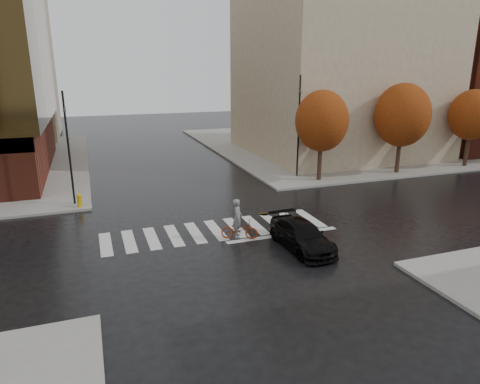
{
  "coord_description": "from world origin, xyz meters",
  "views": [
    {
      "loc": [
        -5.8,
        -19.5,
        8.15
      ],
      "look_at": [
        1.27,
        0.3,
        2.0
      ],
      "focal_mm": 32.0,
      "sensor_mm": 36.0,
      "label": 1
    }
  ],
  "objects_px": {
    "fire_hydrant": "(79,200)",
    "sedan": "(302,235)",
    "traffic_light_ne": "(299,120)",
    "traffic_light_nw": "(68,142)",
    "cyclist": "(239,225)"
  },
  "relations": [
    {
      "from": "cyclist",
      "to": "traffic_light_nw",
      "type": "xyz_separation_m",
      "value": [
        -7.69,
        8.3,
        3.22
      ]
    },
    {
      "from": "cyclist",
      "to": "fire_hydrant",
      "type": "bearing_deg",
      "value": 68.45
    },
    {
      "from": "sedan",
      "to": "traffic_light_ne",
      "type": "distance_m",
      "value": 13.92
    },
    {
      "from": "cyclist",
      "to": "traffic_light_ne",
      "type": "xyz_separation_m",
      "value": [
        8.26,
        10.0,
        3.73
      ]
    },
    {
      "from": "traffic_light_nw",
      "to": "traffic_light_ne",
      "type": "distance_m",
      "value": 16.05
    },
    {
      "from": "traffic_light_ne",
      "to": "fire_hydrant",
      "type": "distance_m",
      "value": 16.31
    },
    {
      "from": "sedan",
      "to": "traffic_light_ne",
      "type": "height_order",
      "value": "traffic_light_ne"
    },
    {
      "from": "traffic_light_ne",
      "to": "fire_hydrant",
      "type": "bearing_deg",
      "value": 7.34
    },
    {
      "from": "sedan",
      "to": "fire_hydrant",
      "type": "height_order",
      "value": "sedan"
    },
    {
      "from": "fire_hydrant",
      "to": "sedan",
      "type": "bearing_deg",
      "value": -44.26
    },
    {
      "from": "traffic_light_nw",
      "to": "traffic_light_ne",
      "type": "height_order",
      "value": "traffic_light_ne"
    },
    {
      "from": "sedan",
      "to": "traffic_light_nw",
      "type": "xyz_separation_m",
      "value": [
        -10.08,
        10.33,
        3.29
      ]
    },
    {
      "from": "sedan",
      "to": "traffic_light_ne",
      "type": "xyz_separation_m",
      "value": [
        5.88,
        12.03,
        3.8
      ]
    },
    {
      "from": "traffic_light_ne",
      "to": "fire_hydrant",
      "type": "xyz_separation_m",
      "value": [
        -15.66,
        -2.5,
        -3.82
      ]
    },
    {
      "from": "cyclist",
      "to": "fire_hydrant",
      "type": "height_order",
      "value": "cyclist"
    }
  ]
}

